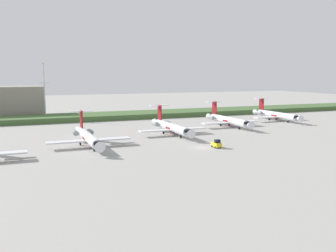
% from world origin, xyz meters
% --- Properties ---
extents(ground_plane, '(500.00, 500.00, 0.00)m').
position_xyz_m(ground_plane, '(0.00, 30.00, 0.00)').
color(ground_plane, '#9E9B96').
extents(grass_berm, '(320.00, 20.00, 2.23)m').
position_xyz_m(grass_berm, '(0.00, 76.97, 1.11)').
color(grass_berm, '#426033').
rests_on(grass_berm, ground).
extents(regional_jet_second, '(22.81, 31.00, 9.00)m').
position_xyz_m(regional_jet_second, '(-27.78, 14.11, 2.54)').
color(regional_jet_second, silver).
rests_on(regional_jet_second, ground).
extents(regional_jet_third, '(22.81, 31.00, 9.00)m').
position_xyz_m(regional_jet_third, '(1.40, 24.21, 2.54)').
color(regional_jet_third, silver).
rests_on(regional_jet_third, ground).
extents(regional_jet_fourth, '(22.81, 31.00, 9.00)m').
position_xyz_m(regional_jet_fourth, '(28.67, 33.42, 2.54)').
color(regional_jet_fourth, silver).
rests_on(regional_jet_fourth, ground).
extents(regional_jet_fifth, '(22.81, 31.00, 9.00)m').
position_xyz_m(regional_jet_fifth, '(57.74, 42.06, 2.54)').
color(regional_jet_fifth, silver).
rests_on(regional_jet_fifth, ground).
extents(antenna_mast, '(4.40, 0.50, 24.48)m').
position_xyz_m(antenna_mast, '(-33.68, 81.97, 10.14)').
color(antenna_mast, '#B2B2B7').
rests_on(antenna_mast, ground).
extents(baggage_tug, '(1.72, 3.20, 2.30)m').
position_xyz_m(baggage_tug, '(4.09, -1.56, 1.00)').
color(baggage_tug, yellow).
rests_on(baggage_tug, ground).
extents(safety_cone_front_marker, '(0.44, 0.44, 0.55)m').
position_xyz_m(safety_cone_front_marker, '(56.39, 23.91, 0.28)').
color(safety_cone_front_marker, orange).
rests_on(safety_cone_front_marker, ground).
extents(safety_cone_mid_marker, '(0.44, 0.44, 0.55)m').
position_xyz_m(safety_cone_mid_marker, '(60.38, 24.11, 0.28)').
color(safety_cone_mid_marker, orange).
rests_on(safety_cone_mid_marker, ground).
extents(safety_cone_rear_marker, '(0.44, 0.44, 0.55)m').
position_xyz_m(safety_cone_rear_marker, '(62.43, 23.72, 0.28)').
color(safety_cone_rear_marker, orange).
rests_on(safety_cone_rear_marker, ground).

